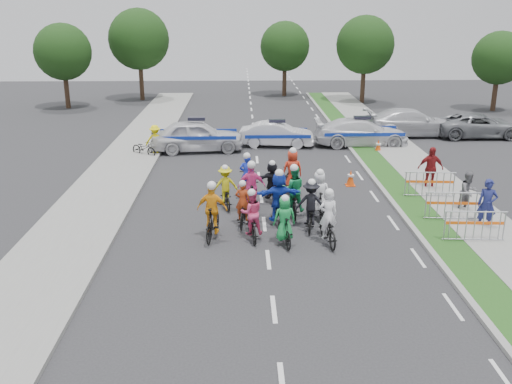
{
  "coord_description": "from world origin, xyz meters",
  "views": [
    {
      "loc": [
        -0.79,
        -15.84,
        7.3
      ],
      "look_at": [
        -0.28,
        3.31,
        1.1
      ],
      "focal_mm": 40.0,
      "sensor_mm": 36.0,
      "label": 1
    }
  ],
  "objects_px": {
    "rider_13": "(292,176)",
    "tree_3": "(139,39)",
    "rider_1": "(284,225)",
    "rider_8": "(293,196)",
    "rider_10": "(225,191)",
    "civilian_suv": "(479,126)",
    "rider_5": "(279,201)",
    "rider_11": "(272,184)",
    "marshal_hiviz": "(155,140)",
    "police_car_1": "(277,134)",
    "spectator_0": "(487,204)",
    "rider_3": "(213,216)",
    "police_car_2": "(361,132)",
    "rider_12": "(247,183)",
    "cone_1": "(378,146)",
    "police_car_0": "(197,136)",
    "tree_0": "(63,52)",
    "spectator_2": "(430,168)",
    "barrier_0": "(474,227)",
    "rider_6": "(243,210)",
    "civilian_sedan": "(411,123)",
    "spectator_1": "(468,192)",
    "parked_bike": "(144,148)",
    "rider_0": "(328,225)",
    "rider_4": "(311,209)",
    "tree_4": "(285,46)",
    "tree_2": "(499,58)",
    "tree_1": "(365,45)",
    "rider_7": "(319,199)",
    "barrier_2": "(429,185)",
    "rider_2": "(252,220)",
    "rider_9": "(252,193)",
    "cone_0": "(351,178)"
  },
  "relations": [
    {
      "from": "rider_1",
      "to": "spectator_1",
      "type": "bearing_deg",
      "value": -167.43
    },
    {
      "from": "police_car_0",
      "to": "tree_0",
      "type": "height_order",
      "value": "tree_0"
    },
    {
      "from": "barrier_0",
      "to": "barrier_2",
      "type": "distance_m",
      "value": 4.57
    },
    {
      "from": "rider_8",
      "to": "spectator_2",
      "type": "relative_size",
      "value": 1.07
    },
    {
      "from": "rider_13",
      "to": "tree_3",
      "type": "relative_size",
      "value": 0.27
    },
    {
      "from": "civilian_suv",
      "to": "marshal_hiviz",
      "type": "bearing_deg",
      "value": 102.29
    },
    {
      "from": "rider_10",
      "to": "civilian_suv",
      "type": "distance_m",
      "value": 19.0
    },
    {
      "from": "spectator_0",
      "to": "barrier_2",
      "type": "relative_size",
      "value": 0.88
    },
    {
      "from": "rider_5",
      "to": "marshal_hiviz",
      "type": "height_order",
      "value": "rider_5"
    },
    {
      "from": "rider_5",
      "to": "rider_11",
      "type": "height_order",
      "value": "rider_5"
    },
    {
      "from": "cone_0",
      "to": "parked_bike",
      "type": "xyz_separation_m",
      "value": [
        -9.71,
        5.39,
        0.08
      ]
    },
    {
      "from": "rider_8",
      "to": "police_car_2",
      "type": "relative_size",
      "value": 0.38
    },
    {
      "from": "rider_12",
      "to": "cone_1",
      "type": "height_order",
      "value": "rider_12"
    },
    {
      "from": "rider_11",
      "to": "civilian_suv",
      "type": "bearing_deg",
      "value": -146.43
    },
    {
      "from": "police_car_0",
      "to": "barrier_0",
      "type": "distance_m",
      "value": 16.2
    },
    {
      "from": "barrier_0",
      "to": "parked_bike",
      "type": "xyz_separation_m",
      "value": [
        -12.51,
        11.84,
        -0.14
      ]
    },
    {
      "from": "spectator_1",
      "to": "rider_3",
      "type": "bearing_deg",
      "value": 171.05
    },
    {
      "from": "police_car_1",
      "to": "barrier_2",
      "type": "distance_m",
      "value": 10.84
    },
    {
      "from": "spectator_1",
      "to": "rider_2",
      "type": "bearing_deg",
      "value": 173.69
    },
    {
      "from": "rider_3",
      "to": "police_car_0",
      "type": "distance_m",
      "value": 12.24
    },
    {
      "from": "police_car_1",
      "to": "civilian_suv",
      "type": "relative_size",
      "value": 0.8
    },
    {
      "from": "tree_0",
      "to": "tree_1",
      "type": "bearing_deg",
      "value": 4.97
    },
    {
      "from": "rider_3",
      "to": "police_car_2",
      "type": "xyz_separation_m",
      "value": [
        7.62,
        13.2,
        -0.02
      ]
    },
    {
      "from": "rider_11",
      "to": "rider_0",
      "type": "bearing_deg",
      "value": 102.48
    },
    {
      "from": "police_car_0",
      "to": "marshal_hiviz",
      "type": "distance_m",
      "value": 2.25
    },
    {
      "from": "rider_1",
      "to": "rider_8",
      "type": "bearing_deg",
      "value": -110.78
    },
    {
      "from": "rider_6",
      "to": "parked_bike",
      "type": "distance_m",
      "value": 11.15
    },
    {
      "from": "rider_0",
      "to": "rider_9",
      "type": "distance_m",
      "value": 3.77
    },
    {
      "from": "police_car_1",
      "to": "tree_2",
      "type": "xyz_separation_m",
      "value": [
        16.82,
        11.03,
        3.17
      ]
    },
    {
      "from": "rider_7",
      "to": "tree_2",
      "type": "height_order",
      "value": "tree_2"
    },
    {
      "from": "police_car_2",
      "to": "tree_0",
      "type": "height_order",
      "value": "tree_0"
    },
    {
      "from": "rider_10",
      "to": "rider_8",
      "type": "bearing_deg",
      "value": 149.06
    },
    {
      "from": "rider_5",
      "to": "rider_13",
      "type": "xyz_separation_m",
      "value": [
        0.78,
        3.45,
        -0.09
      ]
    },
    {
      "from": "rider_7",
      "to": "parked_bike",
      "type": "xyz_separation_m",
      "value": [
        -7.8,
        9.4,
        -0.32
      ]
    },
    {
      "from": "rider_11",
      "to": "tree_0",
      "type": "height_order",
      "value": "tree_0"
    },
    {
      "from": "tree_4",
      "to": "rider_5",
      "type": "bearing_deg",
      "value": -94.6
    },
    {
      "from": "spectator_0",
      "to": "rider_3",
      "type": "bearing_deg",
      "value": -153.18
    },
    {
      "from": "civilian_sedan",
      "to": "rider_12",
      "type": "bearing_deg",
      "value": 136.62
    },
    {
      "from": "barrier_0",
      "to": "tree_2",
      "type": "height_order",
      "value": "tree_2"
    },
    {
      "from": "rider_13",
      "to": "civilian_sedan",
      "type": "height_order",
      "value": "rider_13"
    },
    {
      "from": "rider_0",
      "to": "police_car_2",
      "type": "relative_size",
      "value": 0.37
    },
    {
      "from": "rider_12",
      "to": "marshal_hiviz",
      "type": "relative_size",
      "value": 1.21
    },
    {
      "from": "rider_4",
      "to": "tree_4",
      "type": "xyz_separation_m",
      "value": [
        1.42,
        31.47,
        3.47
      ]
    },
    {
      "from": "rider_1",
      "to": "tree_1",
      "type": "relative_size",
      "value": 0.25
    },
    {
      "from": "rider_5",
      "to": "rider_6",
      "type": "bearing_deg",
      "value": -7.5
    },
    {
      "from": "spectator_1",
      "to": "rider_6",
      "type": "bearing_deg",
      "value": 164.79
    },
    {
      "from": "spectator_2",
      "to": "rider_1",
      "type": "bearing_deg",
      "value": -138.13
    },
    {
      "from": "barrier_2",
      "to": "tree_3",
      "type": "relative_size",
      "value": 0.27
    },
    {
      "from": "rider_5",
      "to": "tree_0",
      "type": "xyz_separation_m",
      "value": [
        -14.5,
        25.02,
        3.33
      ]
    },
    {
      "from": "rider_6",
      "to": "rider_9",
      "type": "distance_m",
      "value": 1.25
    }
  ]
}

